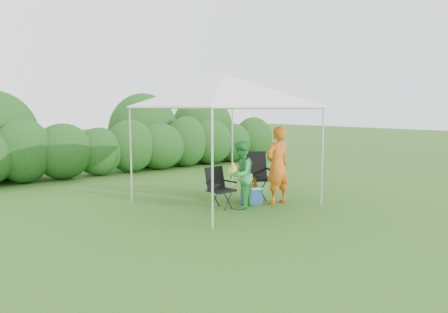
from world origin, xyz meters
TOP-DOWN VIEW (x-y plane):
  - ground at (0.00, 0.00)m, footprint 70.00×70.00m
  - hedge at (0.03, 6.00)m, footprint 13.61×1.53m
  - canopy at (0.00, 0.50)m, footprint 3.10×3.10m
  - chair_right at (0.86, 0.40)m, footprint 0.82×0.81m
  - chair_left at (-0.41, 0.19)m, footprint 0.56×0.52m
  - man at (0.83, -0.32)m, footprint 0.64×0.44m
  - woman at (-0.08, -0.12)m, footprint 0.86×0.82m
  - cooler at (0.41, 0.06)m, footprint 0.51×0.44m
  - bottle at (0.47, 0.02)m, footprint 0.07×0.07m
  - lawn_toy at (3.30, 3.92)m, footprint 0.66×0.55m

SIDE VIEW (x-z plane):
  - ground at x=0.00m, z-range 0.00..0.00m
  - lawn_toy at x=3.30m, z-range -0.01..0.32m
  - cooler at x=0.41m, z-range 0.00..0.36m
  - bottle at x=0.47m, z-range 0.36..0.60m
  - chair_left at x=-0.41m, z-range 0.06..0.92m
  - chair_right at x=0.86m, z-range 0.07..1.15m
  - woman at x=-0.08m, z-range 0.00..1.41m
  - hedge at x=0.03m, z-range -0.07..1.73m
  - man at x=0.83m, z-range 0.00..1.70m
  - canopy at x=0.00m, z-range 1.05..3.88m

